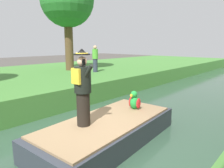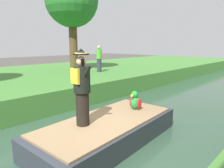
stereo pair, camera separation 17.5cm
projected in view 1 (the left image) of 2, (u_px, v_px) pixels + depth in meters
ground_plane at (92, 153)px, 5.09m from camera, size 80.00×80.00×0.00m
canal_water at (92, 151)px, 5.08m from camera, size 5.62×48.00×0.10m
boat at (108, 131)px, 5.43m from camera, size 2.12×4.33×0.61m
person_pirate at (83, 88)px, 4.82m from camera, size 0.61×0.42×1.85m
parrot_plush at (135, 101)px, 6.21m from camera, size 0.36×0.34×0.57m
tree_tall at (67, 1)px, 12.63m from camera, size 3.30×3.30×6.00m
person_bystander at (95, 59)px, 12.35m from camera, size 0.34×0.34×1.60m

